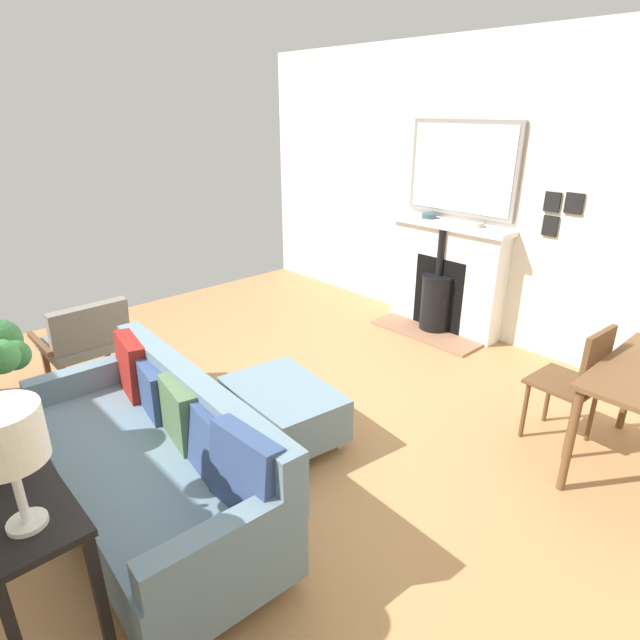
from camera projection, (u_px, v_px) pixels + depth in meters
name	position (u px, v px, depth m)	size (l,w,h in m)	color
ground_plane	(241.00, 434.00, 3.76)	(5.80, 6.02, 0.01)	#A87A4C
wall_left	(481.00, 194.00, 5.04)	(0.12, 6.02, 2.81)	silver
fireplace	(444.00, 282.00, 5.37)	(0.61, 1.30, 1.13)	#93664C
mirror_over_mantel	(462.00, 169.00, 5.02)	(0.04, 1.18, 0.89)	gray
mantel_bowl_near	(429.00, 216.00, 5.33)	(0.15, 0.15, 0.05)	#334C56
mantel_bowl_far	(478.00, 225.00, 4.94)	(0.12, 0.12, 0.04)	#9E9384
sofa	(156.00, 460.00, 2.89)	(0.90, 1.96, 0.83)	#B2B2B7
ottoman	(283.00, 408.00, 3.63)	(0.69, 0.90, 0.40)	#B2B2B7
armchair_accent	(86.00, 338.00, 4.24)	(0.68, 0.59, 0.77)	brown
table_lamp_far_end	(5.00, 439.00, 1.75)	(0.26, 0.26, 0.49)	white
dining_chair_near_fireplace	(578.00, 378.00, 3.44)	(0.42, 0.42, 0.89)	brown
photo_gallery_row	(559.00, 210.00, 4.46)	(0.02, 0.33, 0.39)	black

